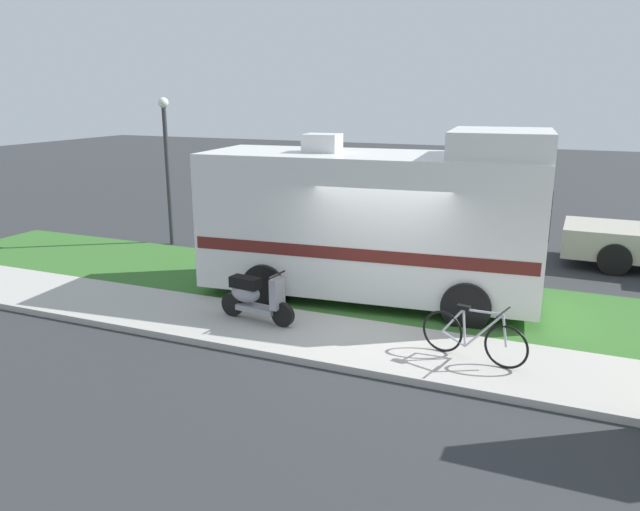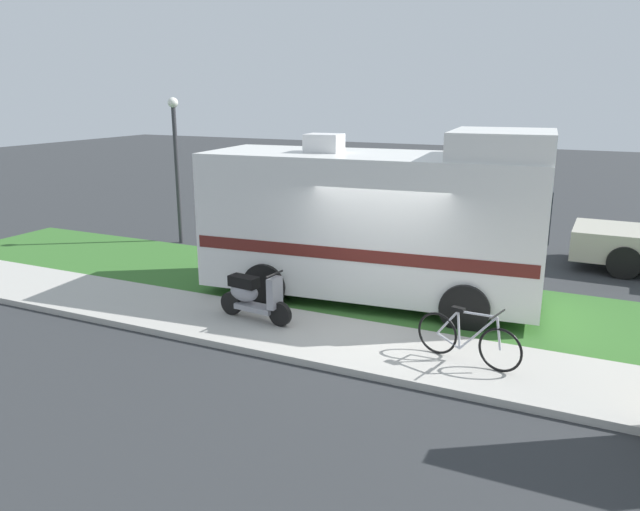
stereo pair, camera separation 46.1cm
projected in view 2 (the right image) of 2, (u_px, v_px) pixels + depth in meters
ground_plane at (375, 324)px, 11.32m from camera, size 80.00×80.00×0.00m
sidewalk at (350, 344)px, 10.25m from camera, size 24.00×2.00×0.12m
grass_strip at (400, 298)px, 12.62m from camera, size 24.00×3.40×0.08m
motorhome_rv at (376, 221)px, 12.19m from camera, size 6.87×2.93×3.51m
scooter at (252, 296)px, 11.09m from camera, size 1.56×0.51×0.97m
bicycle at (468, 339)px, 9.33m from camera, size 1.70×0.59×0.90m
street_lamp_post at (176, 156)px, 16.79m from camera, size 0.28×0.28×4.05m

